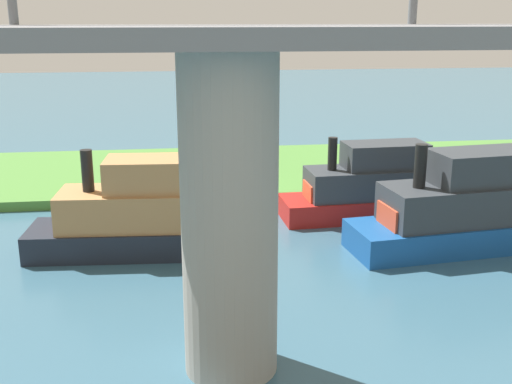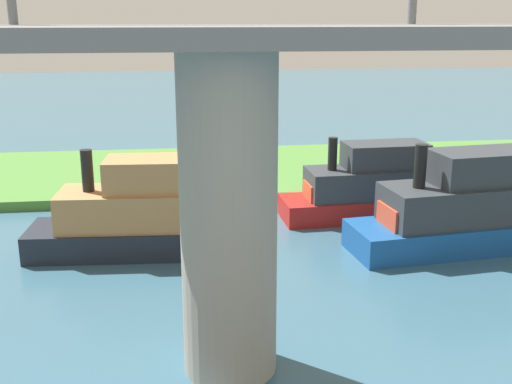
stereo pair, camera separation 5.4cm
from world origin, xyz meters
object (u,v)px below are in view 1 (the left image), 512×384
Objects in this scene: motorboat_white at (462,209)px; bridge_pylon at (230,218)px; person_on_bank at (170,168)px; mooring_post at (322,180)px; pontoon_yellow at (368,187)px; motorboat_red at (140,215)px.

bridge_pylon is at bearing 37.95° from motorboat_white.
bridge_pylon reaches higher than motorboat_white.
motorboat_white is at bearing 138.28° from person_on_bank.
mooring_post is (-7.93, 2.65, -0.28)m from person_on_bank.
person_on_bank is at bearing -33.46° from pontoon_yellow.
person_on_bank is (1.68, -18.68, -3.09)m from bridge_pylon.
bridge_pylon reaches higher than person_on_bank.
mooring_post is 8.99m from motorboat_white.
mooring_post is at bearing -111.33° from bridge_pylon.
person_on_bank is at bearing -96.96° from motorboat_red.
motorboat_white is at bearing 120.22° from pontoon_yellow.
motorboat_red is (2.83, -9.21, -2.71)m from bridge_pylon.
mooring_post is 0.11× the size of pontoon_yellow.
mooring_post is at bearing 161.52° from person_on_bank.
pontoon_yellow is (-9.34, 6.18, 0.25)m from person_on_bank.
motorboat_red reaches higher than pontoon_yellow.
motorboat_white is (-11.96, 10.66, 0.45)m from person_on_bank.
motorboat_red is at bearing -5.18° from motorboat_white.
bridge_pylon is 10.01m from motorboat_red.
motorboat_red is at bearing 36.87° from mooring_post.
motorboat_red reaches higher than person_on_bank.
motorboat_white reaches higher than motorboat_red.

